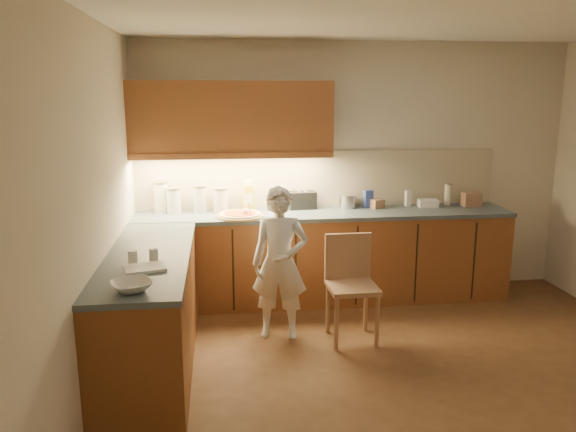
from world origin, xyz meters
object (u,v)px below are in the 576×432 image
object	(u,v)px
pizza_on_board	(240,215)
child	(280,263)
oil_jug	(248,197)
toaster	(302,200)
wooden_chair	(351,279)

from	to	relation	value
pizza_on_board	child	xyz separation A→B (m)	(0.31, -0.70, -0.28)
oil_jug	toaster	bearing A→B (deg)	4.77
pizza_on_board	child	world-z (taller)	child
pizza_on_board	oil_jug	xyz separation A→B (m)	(0.09, 0.27, 0.12)
wooden_chair	pizza_on_board	bearing A→B (deg)	137.69
child	oil_jug	size ratio (longest dim) A/B	4.26
oil_jug	toaster	size ratio (longest dim) A/B	1.08
child	toaster	size ratio (longest dim) A/B	4.59
wooden_chair	oil_jug	xyz separation A→B (m)	(-0.81, 1.07, 0.54)
pizza_on_board	toaster	bearing A→B (deg)	25.89
pizza_on_board	wooden_chair	world-z (taller)	pizza_on_board
child	wooden_chair	size ratio (longest dim) A/B	1.47
oil_jug	toaster	distance (m)	0.56
pizza_on_board	child	bearing A→B (deg)	-66.31
oil_jug	child	bearing A→B (deg)	-77.63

